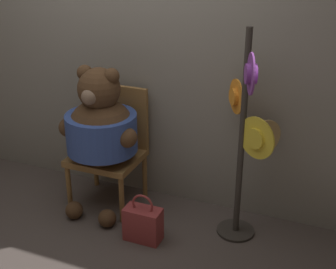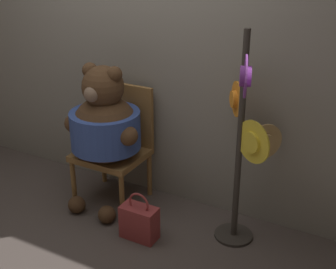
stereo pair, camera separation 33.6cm
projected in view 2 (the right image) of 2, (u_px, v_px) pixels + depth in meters
The scene contains 6 objects.
ground_plane at pixel (103, 221), 3.62m from camera, with size 14.00×14.00×0.00m, color #4C423D.
wall_back at pixel (144, 56), 3.68m from camera, with size 8.00×0.10×2.32m.
chair at pixel (116, 141), 3.80m from camera, with size 0.53×0.47×0.95m.
teddy_bear at pixel (105, 126), 3.58m from camera, with size 0.65×0.58×1.17m.
hat_display_rack at pixel (245, 140), 3.12m from camera, with size 0.40×0.52×1.52m.
handbag_on_ground at pixel (139, 222), 3.38m from camera, with size 0.27×0.14×0.37m.
Camera 2 is at (1.90, -2.43, 2.08)m, focal length 50.00 mm.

